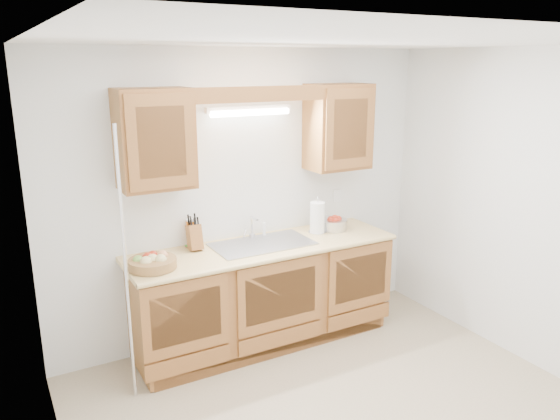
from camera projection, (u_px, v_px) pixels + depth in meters
room at (349, 246)px, 3.47m from camera, size 3.52×3.50×2.50m
base_cabinets at (263, 295)px, 4.70m from camera, size 2.20×0.60×0.86m
countertop at (264, 247)px, 4.57m from camera, size 2.30×0.63×0.04m
upper_cabinet_left at (154, 139)px, 4.06m from camera, size 0.55×0.33×0.75m
upper_cabinet_right at (338, 127)px, 4.84m from camera, size 0.55×0.33×0.75m
valance at (262, 94)px, 4.24m from camera, size 2.20×0.05×0.12m
fluorescent_fixture at (250, 110)px, 4.47m from camera, size 0.76×0.08×0.08m
sink at (263, 252)px, 4.60m from camera, size 0.84×0.46×0.36m
wire_shelf_pole at (126, 269)px, 3.76m from camera, size 0.03×0.03×2.00m
outlet_plate at (337, 196)px, 5.20m from camera, size 0.08×0.01×0.12m
fruit_basket at (152, 262)px, 4.04m from camera, size 0.45×0.45×0.11m
knife_block at (194, 237)px, 4.43m from camera, size 0.11×0.17×0.30m
orange_canister at (191, 233)px, 4.49m from camera, size 0.09×0.09×0.24m
soap_bottle at (193, 237)px, 4.47m from camera, size 0.10×0.10×0.18m
sponge at (192, 246)px, 4.52m from camera, size 0.11×0.09×0.02m
paper_towel at (317, 218)px, 4.86m from camera, size 0.16×0.16×0.33m
apple_bowl at (334, 223)px, 4.98m from camera, size 0.28×0.28×0.13m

